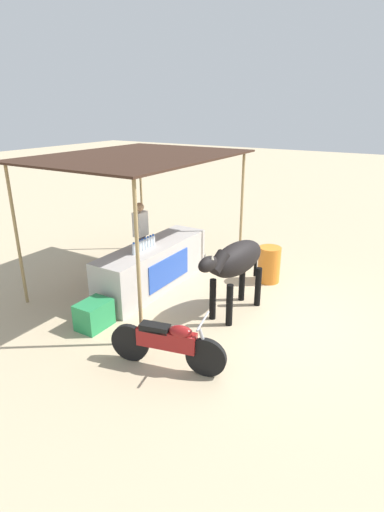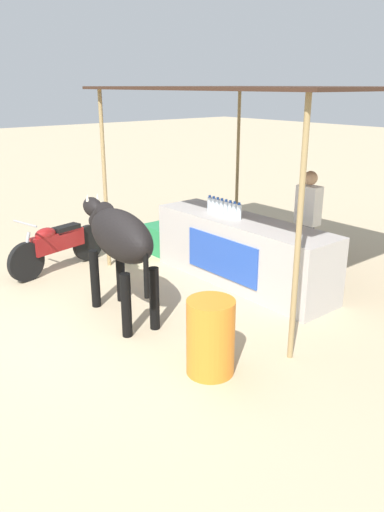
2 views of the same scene
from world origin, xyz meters
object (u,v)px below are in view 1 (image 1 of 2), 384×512
(vendor_behind_counter, at_px, (141,237))
(motorcycle_parked, at_px, (168,342))
(water_barrel, at_px, (269,264))
(cow, at_px, (235,262))
(stall_counter, at_px, (153,266))
(cooler_box, at_px, (94,315))

(vendor_behind_counter, height_order, motorcycle_parked, vendor_behind_counter)
(water_barrel, height_order, cow, cow)
(stall_counter, distance_m, vendor_behind_counter, 1.01)
(stall_counter, distance_m, cow, 2.05)
(cooler_box, height_order, water_barrel, water_barrel)
(water_barrel, relative_size, cow, 0.43)
(cooler_box, distance_m, motorcycle_parked, 1.81)
(stall_counter, xyz_separation_m, motorcycle_parked, (-2.19, -1.87, -0.05))
(vendor_behind_counter, bearing_deg, cow, -104.99)
(water_barrel, bearing_deg, stall_counter, 127.94)
(stall_counter, bearing_deg, vendor_behind_counter, 53.22)
(water_barrel, xyz_separation_m, motorcycle_parked, (-3.75, 0.13, 0.03))
(cooler_box, xyz_separation_m, water_barrel, (3.45, -1.90, 0.16))
(stall_counter, xyz_separation_m, vendor_behind_counter, (0.56, 0.75, 0.37))
(stall_counter, bearing_deg, water_barrel, -52.06)
(stall_counter, relative_size, water_barrel, 3.76)
(stall_counter, xyz_separation_m, cooler_box, (-1.90, -0.10, -0.24))
(cow, bearing_deg, stall_counter, 85.21)
(vendor_behind_counter, bearing_deg, water_barrel, -70.12)
(cow, bearing_deg, motorcycle_parked, 177.32)
(water_barrel, bearing_deg, vendor_behind_counter, 109.88)
(cooler_box, height_order, motorcycle_parked, motorcycle_parked)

